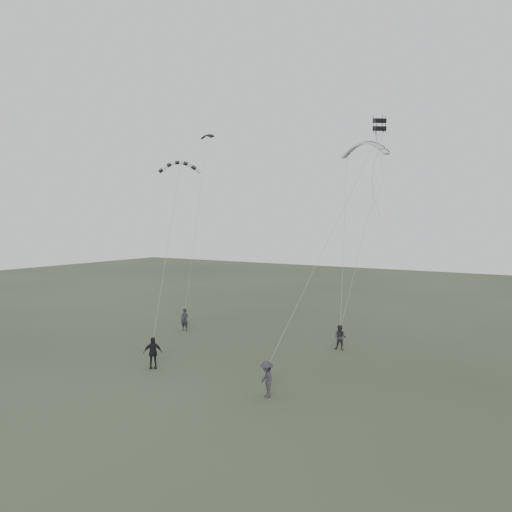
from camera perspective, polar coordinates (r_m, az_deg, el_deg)
The scene contains 9 objects.
ground at distance 32.84m, azimuth -7.07°, elevation -12.24°, with size 140.00×140.00×0.00m, color #2E3826.
flyer_left at distance 42.51m, azimuth -8.15°, elevation -7.21°, with size 0.69×0.45×1.88m, color black.
flyer_right at distance 36.51m, azimuth 9.60°, elevation -9.17°, with size 0.86×0.67×1.78m, color #26262B.
flyer_center at distance 32.29m, azimuth -11.73°, elevation -10.77°, with size 1.15×0.48×1.97m, color black.
flyer_far at distance 26.74m, azimuth 1.22°, elevation -13.90°, with size 1.23×0.71×1.90m, color #2C2C31.
kite_dark_small at distance 43.85m, azimuth -5.59°, elevation 13.57°, with size 1.31×0.39×0.46m, color black, non-canonical shape.
kite_pale_large at distance 40.59m, azimuth 12.32°, elevation 12.49°, with size 3.79×0.85×1.57m, color #BBBEC1, non-canonical shape.
kite_striped at distance 36.90m, azimuth -8.74°, elevation 10.52°, with size 2.97×0.74×1.17m, color black, non-canonical shape.
kite_box at distance 30.33m, azimuth 13.93°, elevation 14.37°, with size 0.63×0.63×0.71m, color black, non-canonical shape.
Camera 1 is at (19.87, -24.50, 9.16)m, focal length 35.00 mm.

